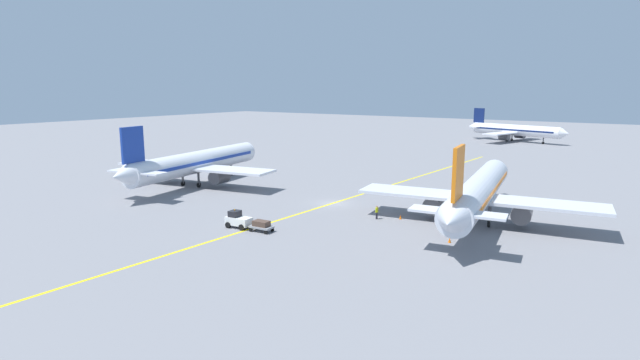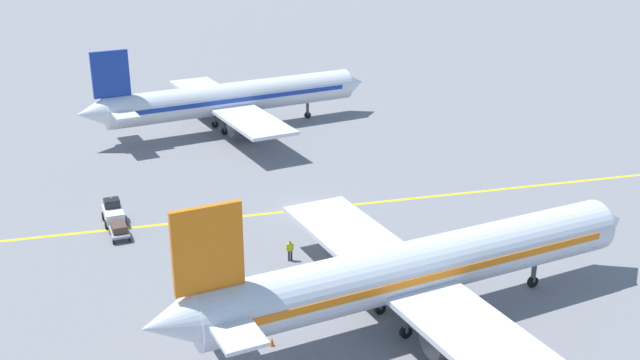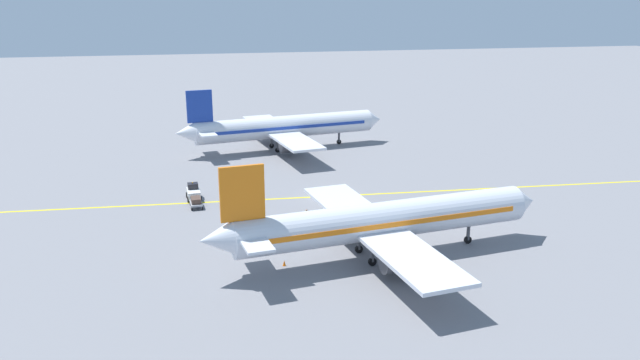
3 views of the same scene
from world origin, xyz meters
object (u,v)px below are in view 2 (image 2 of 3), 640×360
(traffic_cone_mid_apron, at_px, (272,342))
(airplane_at_gate, at_px, (231,99))
(airplane_adjacent_stand, at_px, (415,269))
(traffic_cone_near_nose, at_px, (320,269))
(baggage_cart_trailing, at_px, (119,229))
(ground_crew_worker, at_px, (290,250))
(baggage_tug_white, at_px, (113,212))

(traffic_cone_mid_apron, bearing_deg, airplane_at_gate, 171.49)
(airplane_adjacent_stand, height_order, traffic_cone_near_nose, airplane_adjacent_stand)
(baggage_cart_trailing, height_order, traffic_cone_mid_apron, baggage_cart_trailing)
(airplane_adjacent_stand, distance_m, traffic_cone_mid_apron, 10.14)
(ground_crew_worker, xyz_separation_m, traffic_cone_near_nose, (2.45, 1.57, -0.63))
(ground_crew_worker, height_order, traffic_cone_near_nose, ground_crew_worker)
(baggage_cart_trailing, relative_size, traffic_cone_mid_apron, 4.91)
(baggage_cart_trailing, relative_size, ground_crew_worker, 1.61)
(baggage_tug_white, xyz_separation_m, ground_crew_worker, (11.44, 12.33, 0.01))
(airplane_adjacent_stand, xyz_separation_m, ground_crew_worker, (-10.61, -5.36, -2.80))
(airplane_at_gate, relative_size, traffic_cone_near_nose, 64.41)
(baggage_cart_trailing, bearing_deg, airplane_at_gate, 151.15)
(airplane_at_gate, bearing_deg, ground_crew_worker, -4.34)
(ground_crew_worker, bearing_deg, baggage_cart_trailing, -123.99)
(airplane_adjacent_stand, relative_size, traffic_cone_mid_apron, 64.54)
(airplane_adjacent_stand, relative_size, ground_crew_worker, 21.13)
(ground_crew_worker, distance_m, traffic_cone_mid_apron, 11.54)
(airplane_at_gate, xyz_separation_m, ground_crew_worker, (34.89, -2.65, -2.80))
(airplane_at_gate, distance_m, baggage_tug_white, 27.97)
(baggage_cart_trailing, height_order, traffic_cone_near_nose, baggage_cart_trailing)
(baggage_cart_trailing, bearing_deg, traffic_cone_mid_apron, 22.71)
(airplane_at_gate, relative_size, baggage_tug_white, 11.41)
(ground_crew_worker, bearing_deg, airplane_adjacent_stand, 26.78)
(airplane_at_gate, distance_m, baggage_cart_trailing, 30.67)
(ground_crew_worker, bearing_deg, baggage_tug_white, -132.84)
(ground_crew_worker, height_order, traffic_cone_mid_apron, ground_crew_worker)
(airplane_adjacent_stand, bearing_deg, airplane_at_gate, -176.59)
(traffic_cone_mid_apron, bearing_deg, ground_crew_worker, 158.72)
(baggage_tug_white, relative_size, traffic_cone_mid_apron, 5.65)
(traffic_cone_mid_apron, bearing_deg, baggage_cart_trailing, -157.29)
(airplane_adjacent_stand, distance_m, ground_crew_worker, 12.21)
(airplane_adjacent_stand, distance_m, baggage_cart_trailing, 25.78)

